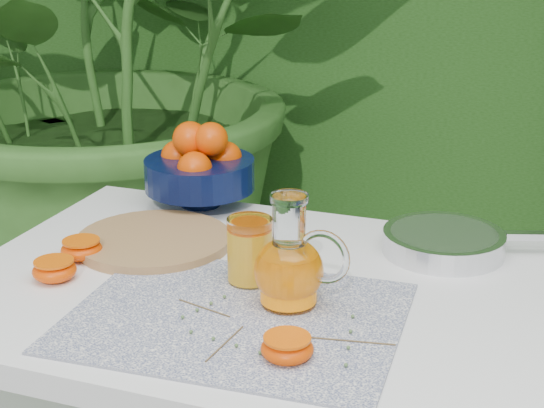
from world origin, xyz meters
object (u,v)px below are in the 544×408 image
(white_table, at_px, (268,330))
(juice_pitcher, at_px, (290,267))
(cutting_board, at_px, (154,241))
(saute_pan, at_px, (446,241))
(fruit_bowl, at_px, (200,167))

(white_table, bearing_deg, juice_pitcher, -45.98)
(white_table, relative_size, cutting_board, 3.65)
(saute_pan, bearing_deg, juice_pitcher, -123.06)
(juice_pitcher, bearing_deg, saute_pan, 56.94)
(juice_pitcher, bearing_deg, fruit_bowl, 130.52)
(fruit_bowl, relative_size, saute_pan, 0.70)
(cutting_board, bearing_deg, white_table, -18.89)
(white_table, height_order, juice_pitcher, juice_pitcher)
(cutting_board, height_order, juice_pitcher, juice_pitcher)
(white_table, distance_m, cutting_board, 0.28)
(white_table, distance_m, juice_pitcher, 0.17)
(fruit_bowl, bearing_deg, saute_pan, -9.26)
(white_table, height_order, cutting_board, cutting_board)
(white_table, distance_m, fruit_bowl, 0.43)
(white_table, height_order, saute_pan, saute_pan)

